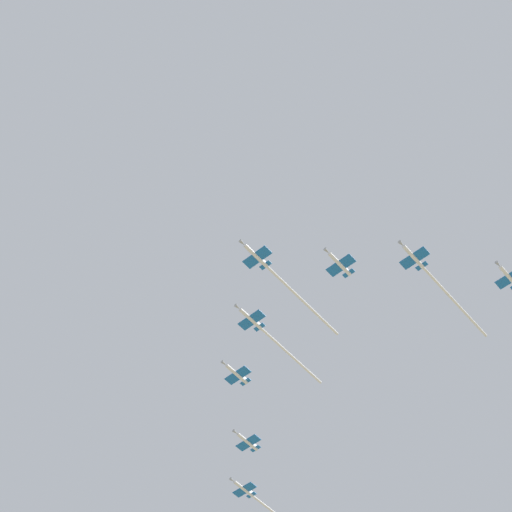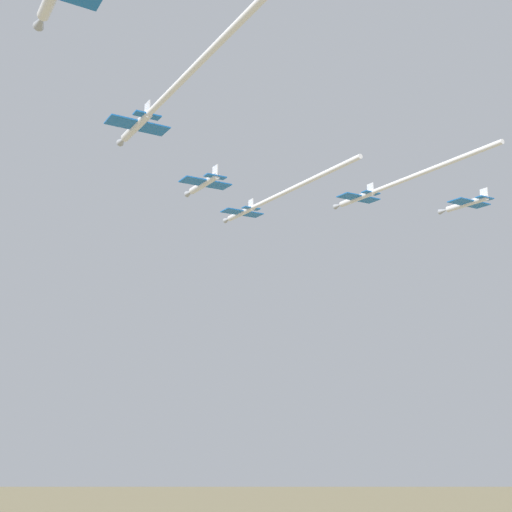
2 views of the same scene
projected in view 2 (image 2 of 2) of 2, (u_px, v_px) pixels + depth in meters
jet_lead at (267, 201)px, 111.51m from camera, size 17.12×39.74×2.35m
jet_port_inner at (203, 184)px, 98.26m from camera, size 8.62×11.22×2.35m
jet_starboard_inner at (388, 186)px, 107.54m from camera, size 15.85×36.38×2.35m
jet_port_outer at (166, 96)px, 71.95m from camera, size 17.29×40.20×2.35m
jet_starboard_outer at (466, 204)px, 112.24m from camera, size 8.62×11.22×2.35m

